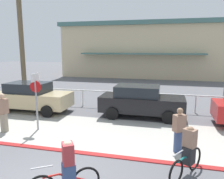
{
  "coord_description": "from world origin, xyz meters",
  "views": [
    {
      "loc": [
        2.97,
        -4.76,
        3.64
      ],
      "look_at": [
        0.28,
        6.0,
        1.61
      ],
      "focal_mm": 36.36,
      "sensor_mm": 36.0,
      "label": 1
    }
  ],
  "objects_px": {
    "palm_tree_1": "(19,16)",
    "cyclist_red_1": "(67,170)",
    "pedestrian_0": "(179,132)",
    "pedestrian_1": "(3,114)",
    "car_tan_1": "(32,97)",
    "car_black_2": "(141,101)",
    "cyclist_teal_0": "(188,153)",
    "stop_sign_bike_lane": "(36,93)"
  },
  "relations": [
    {
      "from": "palm_tree_1",
      "to": "cyclist_red_1",
      "type": "height_order",
      "value": "palm_tree_1"
    },
    {
      "from": "pedestrian_0",
      "to": "pedestrian_1",
      "type": "bearing_deg",
      "value": 178.41
    },
    {
      "from": "palm_tree_1",
      "to": "car_tan_1",
      "type": "bearing_deg",
      "value": -50.66
    },
    {
      "from": "cyclist_red_1",
      "to": "palm_tree_1",
      "type": "bearing_deg",
      "value": 128.9
    },
    {
      "from": "palm_tree_1",
      "to": "car_black_2",
      "type": "relative_size",
      "value": 1.84
    },
    {
      "from": "cyclist_red_1",
      "to": "car_black_2",
      "type": "bearing_deg",
      "value": 82.35
    },
    {
      "from": "cyclist_red_1",
      "to": "pedestrian_1",
      "type": "relative_size",
      "value": 0.9
    },
    {
      "from": "cyclist_teal_0",
      "to": "pedestrian_0",
      "type": "relative_size",
      "value": 0.98
    },
    {
      "from": "car_tan_1",
      "to": "pedestrian_0",
      "type": "height_order",
      "value": "car_tan_1"
    },
    {
      "from": "pedestrian_1",
      "to": "car_tan_1",
      "type": "bearing_deg",
      "value": 102.75
    },
    {
      "from": "car_tan_1",
      "to": "car_black_2",
      "type": "relative_size",
      "value": 1.0
    },
    {
      "from": "palm_tree_1",
      "to": "cyclist_teal_0",
      "type": "relative_size",
      "value": 5.11
    },
    {
      "from": "car_tan_1",
      "to": "pedestrian_1",
      "type": "height_order",
      "value": "pedestrian_1"
    },
    {
      "from": "pedestrian_0",
      "to": "stop_sign_bike_lane",
      "type": "bearing_deg",
      "value": 172.68
    },
    {
      "from": "cyclist_red_1",
      "to": "stop_sign_bike_lane",
      "type": "bearing_deg",
      "value": 129.67
    },
    {
      "from": "car_tan_1",
      "to": "cyclist_red_1",
      "type": "bearing_deg",
      "value": -51.37
    },
    {
      "from": "palm_tree_1",
      "to": "pedestrian_0",
      "type": "bearing_deg",
      "value": -33.46
    },
    {
      "from": "car_black_2",
      "to": "pedestrian_0",
      "type": "height_order",
      "value": "car_black_2"
    },
    {
      "from": "car_tan_1",
      "to": "pedestrian_1",
      "type": "xyz_separation_m",
      "value": [
        0.74,
        -3.25,
        -0.07
      ]
    },
    {
      "from": "pedestrian_0",
      "to": "car_black_2",
      "type": "bearing_deg",
      "value": 114.74
    },
    {
      "from": "car_tan_1",
      "to": "pedestrian_0",
      "type": "relative_size",
      "value": 2.72
    },
    {
      "from": "car_black_2",
      "to": "pedestrian_1",
      "type": "height_order",
      "value": "pedestrian_1"
    },
    {
      "from": "car_black_2",
      "to": "cyclist_teal_0",
      "type": "bearing_deg",
      "value": -69.64
    },
    {
      "from": "stop_sign_bike_lane",
      "to": "pedestrian_1",
      "type": "bearing_deg",
      "value": -155.93
    },
    {
      "from": "cyclist_teal_0",
      "to": "car_tan_1",
      "type": "bearing_deg",
      "value": 149.16
    },
    {
      "from": "stop_sign_bike_lane",
      "to": "cyclist_red_1",
      "type": "xyz_separation_m",
      "value": [
        3.29,
        -3.97,
        -0.98
      ]
    },
    {
      "from": "palm_tree_1",
      "to": "cyclist_teal_0",
      "type": "xyz_separation_m",
      "value": [
        11.63,
        -9.03,
        -5.31
      ]
    },
    {
      "from": "palm_tree_1",
      "to": "pedestrian_1",
      "type": "bearing_deg",
      "value": -60.88
    },
    {
      "from": "stop_sign_bike_lane",
      "to": "car_black_2",
      "type": "relative_size",
      "value": 0.58
    },
    {
      "from": "palm_tree_1",
      "to": "car_tan_1",
      "type": "height_order",
      "value": "palm_tree_1"
    },
    {
      "from": "stop_sign_bike_lane",
      "to": "car_tan_1",
      "type": "relative_size",
      "value": 0.58
    },
    {
      "from": "car_tan_1",
      "to": "cyclist_red_1",
      "type": "relative_size",
      "value": 2.84
    },
    {
      "from": "pedestrian_0",
      "to": "cyclist_red_1",
      "type": "bearing_deg",
      "value": -130.78
    },
    {
      "from": "car_black_2",
      "to": "car_tan_1",
      "type": "bearing_deg",
      "value": -175.85
    },
    {
      "from": "pedestrian_1",
      "to": "stop_sign_bike_lane",
      "type": "bearing_deg",
      "value": 24.07
    },
    {
      "from": "car_tan_1",
      "to": "cyclist_teal_0",
      "type": "distance_m",
      "value": 9.63
    },
    {
      "from": "car_black_2",
      "to": "cyclist_teal_0",
      "type": "height_order",
      "value": "car_black_2"
    },
    {
      "from": "car_tan_1",
      "to": "cyclist_teal_0",
      "type": "xyz_separation_m",
      "value": [
        8.27,
        -4.94,
        -0.18
      ]
    },
    {
      "from": "cyclist_red_1",
      "to": "pedestrian_1",
      "type": "distance_m",
      "value": 5.7
    },
    {
      "from": "stop_sign_bike_lane",
      "to": "palm_tree_1",
      "type": "distance_m",
      "value": 9.67
    },
    {
      "from": "pedestrian_0",
      "to": "car_tan_1",
      "type": "bearing_deg",
      "value": 156.82
    },
    {
      "from": "palm_tree_1",
      "to": "cyclist_teal_0",
      "type": "distance_m",
      "value": 15.65
    }
  ]
}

